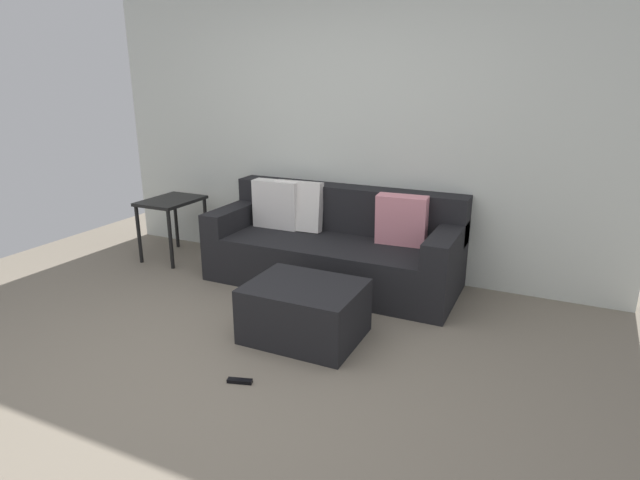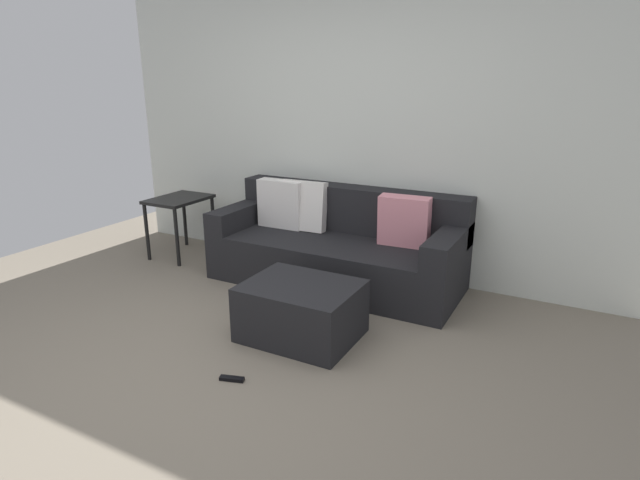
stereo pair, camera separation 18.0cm
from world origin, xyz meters
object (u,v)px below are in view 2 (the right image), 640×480
couch_sectional (337,246)px  side_table (179,207)px  remote_near_ottoman (232,379)px  ottoman (301,311)px

couch_sectional → side_table: 1.71m
couch_sectional → remote_near_ottoman: bearing=-85.0°
couch_sectional → remote_near_ottoman: couch_sectional is taller
remote_near_ottoman → couch_sectional: bearing=78.4°
ottoman → side_table: bearing=154.1°
remote_near_ottoman → side_table: bearing=122.1°
ottoman → side_table: 2.18m
side_table → remote_near_ottoman: size_ratio=3.99×
side_table → remote_near_ottoman: bearing=-41.3°
ottoman → remote_near_ottoman: bearing=-97.5°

